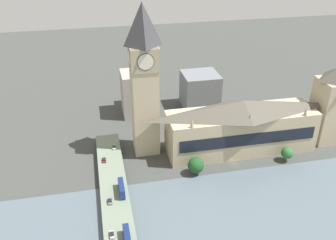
# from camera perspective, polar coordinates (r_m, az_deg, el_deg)

# --- Properties ---
(ground_plane) EXTENTS (600.00, 600.00, 0.00)m
(ground_plane) POSITION_cam_1_polar(r_m,az_deg,el_deg) (206.27, 10.10, -6.69)
(ground_plane) COLOR #424442
(river_water) EXTENTS (56.65, 360.00, 0.30)m
(river_water) POSITION_cam_1_polar(r_m,az_deg,el_deg) (181.91, 14.02, -12.72)
(river_water) COLOR slate
(river_water) RESTS_ON ground_plane
(parliament_hall) EXTENTS (23.17, 82.86, 30.73)m
(parliament_hall) POSITION_cam_1_polar(r_m,az_deg,el_deg) (212.10, 11.09, -0.84)
(parliament_hall) COLOR #C1B28E
(parliament_hall) RESTS_ON ground_plane
(clock_tower) EXTENTS (14.84, 14.84, 82.76)m
(clock_tower) POSITION_cam_1_polar(r_m,az_deg,el_deg) (195.22, -3.66, 6.33)
(clock_tower) COLOR #C1B28E
(clock_tower) RESTS_ON ground_plane
(victoria_tower) EXTENTS (17.39, 17.39, 49.77)m
(victoria_tower) POSITION_cam_1_polar(r_m,az_deg,el_deg) (234.04, 23.63, 2.19)
(victoria_tower) COLOR #C1B28E
(victoria_tower) RESTS_ON ground_plane
(road_bridge) EXTENTS (145.29, 13.08, 4.28)m
(road_bridge) POSITION_cam_1_polar(r_m,az_deg,el_deg) (166.02, -7.60, -15.25)
(road_bridge) COLOR #5D6A59
(road_bridge) RESTS_ON ground_plane
(double_decker_bus_lead) EXTENTS (11.38, 2.51, 4.96)m
(double_decker_bus_lead) POSITION_cam_1_polar(r_m,az_deg,el_deg) (177.56, -7.10, -10.24)
(double_decker_bus_lead) COLOR navy
(double_decker_bus_lead) RESTS_ON road_bridge
(double_decker_bus_mid) EXTENTS (11.63, 2.53, 4.70)m
(double_decker_bus_mid) POSITION_cam_1_polar(r_m,az_deg,el_deg) (154.91, -6.25, -17.35)
(double_decker_bus_mid) COLOR navy
(double_decker_bus_mid) RESTS_ON road_bridge
(car_northbound_mid) EXTENTS (3.93, 1.83, 1.39)m
(car_northbound_mid) POSITION_cam_1_polar(r_m,az_deg,el_deg) (210.33, -8.23, -4.12)
(car_northbound_mid) COLOR silver
(car_northbound_mid) RESTS_ON road_bridge
(car_northbound_tail) EXTENTS (4.28, 1.91, 1.32)m
(car_northbound_tail) POSITION_cam_1_polar(r_m,az_deg,el_deg) (200.89, -9.71, -6.01)
(car_northbound_tail) COLOR maroon
(car_northbound_tail) RESTS_ON road_bridge
(car_southbound_lead) EXTENTS (4.30, 1.79, 1.35)m
(car_southbound_lead) POSITION_cam_1_polar(r_m,az_deg,el_deg) (159.37, -8.54, -16.87)
(car_southbound_lead) COLOR silver
(car_southbound_lead) RESTS_ON road_bridge
(car_southbound_tail) EXTENTS (4.29, 1.87, 1.42)m
(car_southbound_tail) POSITION_cam_1_polar(r_m,az_deg,el_deg) (174.37, -8.84, -12.11)
(car_southbound_tail) COLOR slate
(car_southbound_tail) RESTS_ON road_bridge
(city_block_west) EXTENTS (22.32, 14.17, 20.48)m
(city_block_west) POSITION_cam_1_polar(r_m,az_deg,el_deg) (257.44, -4.16, 3.90)
(city_block_west) COLOR slate
(city_block_west) RESTS_ON ground_plane
(city_block_center) EXTENTS (20.11, 18.69, 29.02)m
(city_block_center) POSITION_cam_1_polar(r_m,az_deg,el_deg) (249.15, -4.88, 4.07)
(city_block_center) COLOR #A39E93
(city_block_center) RESTS_ON ground_plane
(city_block_east) EXTENTS (22.59, 23.92, 24.43)m
(city_block_east) POSITION_cam_1_polar(r_m,az_deg,el_deg) (258.85, 4.90, 4.49)
(city_block_east) COLOR slate
(city_block_east) RESTS_ON ground_plane
(tree_embankment_near) EXTENTS (8.36, 8.36, 9.75)m
(tree_embankment_near) POSITION_cam_1_polar(r_m,az_deg,el_deg) (193.50, 4.26, -6.90)
(tree_embankment_near) COLOR brown
(tree_embankment_near) RESTS_ON ground_plane
(tree_embankment_mid) EXTENTS (6.47, 6.47, 8.37)m
(tree_embankment_mid) POSITION_cam_1_polar(r_m,az_deg,el_deg) (213.05, 17.68, -4.82)
(tree_embankment_mid) COLOR brown
(tree_embankment_mid) RESTS_ON ground_plane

